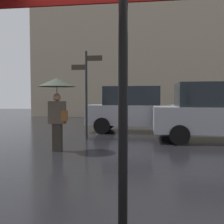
{
  "coord_description": "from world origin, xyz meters",
  "views": [
    {
      "loc": [
        -0.02,
        -2.98,
        1.42
      ],
      "look_at": [
        -0.96,
        3.88,
        1.05
      ],
      "focal_mm": 42.01,
      "sensor_mm": 36.0,
      "label": 1
    }
  ],
  "objects_px": {
    "pedestrian_with_umbrella": "(57,93)",
    "parked_car_left": "(135,109)",
    "parked_car_right": "(218,112)",
    "street_signpost": "(86,86)"
  },
  "relations": [
    {
      "from": "parked_car_right",
      "to": "street_signpost",
      "type": "distance_m",
      "value": 4.5
    },
    {
      "from": "street_signpost",
      "to": "parked_car_right",
      "type": "bearing_deg",
      "value": 1.69
    },
    {
      "from": "pedestrian_with_umbrella",
      "to": "parked_car_right",
      "type": "relative_size",
      "value": 0.45
    },
    {
      "from": "pedestrian_with_umbrella",
      "to": "parked_car_right",
      "type": "bearing_deg",
      "value": -96.04
    },
    {
      "from": "pedestrian_with_umbrella",
      "to": "street_signpost",
      "type": "xyz_separation_m",
      "value": [
        0.28,
        2.18,
        0.28
      ]
    },
    {
      "from": "pedestrian_with_umbrella",
      "to": "parked_car_left",
      "type": "bearing_deg",
      "value": -55.64
    },
    {
      "from": "parked_car_left",
      "to": "parked_car_right",
      "type": "xyz_separation_m",
      "value": [
        2.82,
        -2.01,
        0.0
      ]
    },
    {
      "from": "parked_car_right",
      "to": "street_signpost",
      "type": "height_order",
      "value": "street_signpost"
    },
    {
      "from": "parked_car_left",
      "to": "street_signpost",
      "type": "relative_size",
      "value": 1.36
    },
    {
      "from": "pedestrian_with_umbrella",
      "to": "parked_car_left",
      "type": "relative_size",
      "value": 0.47
    }
  ]
}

